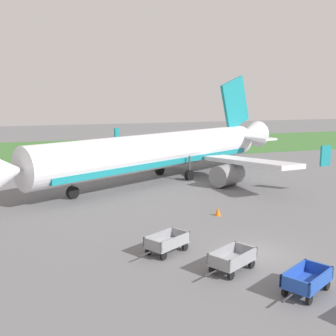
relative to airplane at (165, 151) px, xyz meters
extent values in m
plane|color=slate|center=(-1.76, -21.63, -3.05)|extent=(220.00, 220.00, 0.00)
cube|color=#3D7033|center=(-1.76, 28.70, -3.02)|extent=(220.00, 28.00, 0.06)
cylinder|color=silver|center=(-0.92, -0.47, 0.10)|extent=(28.33, 17.10, 3.70)
cube|color=teal|center=(-0.92, -0.47, -0.92)|extent=(25.58, 15.56, 0.56)
cone|color=silver|center=(-15.56, -8.07, 0.10)|extent=(4.51, 4.69, 3.63)
cone|color=silver|center=(14.31, 7.42, 0.60)|extent=(5.61, 5.19, 3.52)
cube|color=silver|center=(6.59, -5.99, -0.57)|extent=(3.82, 13.19, 1.35)
cube|color=teal|center=(11.92, -10.55, 0.38)|extent=(1.11, 0.30, 1.90)
cylinder|color=gray|center=(4.78, -5.17, -1.92)|extent=(3.81, 3.34, 2.10)
cube|color=silver|center=(-1.10, 8.84, -0.57)|extent=(11.56, 10.43, 1.35)
cube|color=teal|center=(-1.76, 15.82, 0.38)|extent=(0.87, 0.97, 1.90)
cylinder|color=gray|center=(-1.47, 6.89, -1.92)|extent=(3.81, 3.34, 2.10)
cube|color=teal|center=(11.33, 5.88, 4.85)|extent=(5.47, 3.07, 6.88)
cube|color=silver|center=(12.99, 3.13, 0.70)|extent=(2.63, 5.42, 0.24)
cube|color=silver|center=(10.04, 8.81, 0.70)|extent=(4.97, 4.93, 0.24)
cylinder|color=#4C4C51|center=(-10.24, -5.31, -1.48)|extent=(0.20, 0.20, 2.04)
cylinder|color=black|center=(-10.24, -5.31, -2.50)|extent=(1.18, 0.91, 1.10)
cylinder|color=#4C4C51|center=(2.32, -1.28, -1.48)|extent=(0.20, 0.20, 2.04)
cylinder|color=black|center=(2.32, -1.28, -2.50)|extent=(1.18, 0.91, 1.10)
cylinder|color=#4C4C51|center=(0.29, 2.63, -1.48)|extent=(0.20, 0.20, 2.04)
cylinder|color=black|center=(0.29, 2.63, -2.50)|extent=(1.18, 0.91, 1.10)
cube|color=#234CB2|center=(-2.18, -26.62, -2.57)|extent=(2.86, 2.41, 0.08)
cube|color=#234CB2|center=(-1.87, -27.19, -2.26)|extent=(2.25, 1.26, 0.55)
cube|color=#234CB2|center=(-2.48, -26.04, -2.26)|extent=(2.25, 1.26, 0.55)
cube|color=#234CB2|center=(-3.24, -27.18, -2.26)|extent=(0.75, 1.28, 0.55)
cube|color=#234CB2|center=(-1.12, -26.05, -2.26)|extent=(0.75, 1.28, 0.55)
cylinder|color=#2D2D33|center=(-3.77, -27.46, -2.61)|extent=(0.92, 0.54, 0.08)
cylinder|color=black|center=(-2.74, -27.55, -2.83)|extent=(0.46, 0.35, 0.44)
cylinder|color=black|center=(-3.27, -26.56, -2.83)|extent=(0.46, 0.35, 0.44)
cylinder|color=black|center=(-1.09, -26.67, -2.83)|extent=(0.46, 0.35, 0.44)
cylinder|color=black|center=(-1.61, -25.68, -2.83)|extent=(0.46, 0.35, 0.44)
cube|color=gray|center=(-4.21, -23.33, -2.57)|extent=(2.86, 2.41, 0.08)
cube|color=gray|center=(-3.91, -23.90, -2.26)|extent=(2.26, 1.26, 0.55)
cube|color=gray|center=(-4.52, -22.75, -2.26)|extent=(2.26, 1.26, 0.55)
cube|color=gray|center=(-5.27, -23.89, -2.26)|extent=(0.74, 1.28, 0.55)
cube|color=gray|center=(-3.15, -22.76, -2.26)|extent=(0.74, 1.28, 0.55)
cylinder|color=#2D2D33|center=(-5.80, -24.17, -2.61)|extent=(0.92, 0.54, 0.08)
cylinder|color=black|center=(-4.78, -24.26, -2.83)|extent=(0.46, 0.35, 0.44)
cylinder|color=black|center=(-5.30, -23.27, -2.83)|extent=(0.46, 0.35, 0.44)
cylinder|color=black|center=(-3.12, -23.38, -2.83)|extent=(0.46, 0.35, 0.44)
cylinder|color=black|center=(-3.65, -22.39, -2.83)|extent=(0.46, 0.35, 0.44)
cube|color=gray|center=(-6.57, -19.90, -2.57)|extent=(2.87, 2.46, 0.08)
cube|color=gray|center=(-6.25, -20.46, -2.26)|extent=(2.22, 1.33, 0.55)
cube|color=gray|center=(-6.90, -19.33, -2.26)|extent=(2.22, 1.33, 0.55)
cube|color=gray|center=(-7.61, -20.50, -2.26)|extent=(0.78, 1.26, 0.55)
cube|color=gray|center=(-5.53, -19.30, -2.26)|extent=(0.78, 1.26, 0.55)
cylinder|color=#2D2D33|center=(-8.13, -20.79, -2.61)|extent=(0.91, 0.57, 0.08)
cylinder|color=black|center=(-7.11, -20.85, -2.83)|extent=(0.46, 0.36, 0.44)
cylinder|color=black|center=(-7.66, -19.88, -2.83)|extent=(0.46, 0.36, 0.44)
cylinder|color=black|center=(-5.48, -19.92, -2.83)|extent=(0.46, 0.36, 0.44)
cylinder|color=black|center=(-6.04, -18.95, -2.83)|extent=(0.46, 0.36, 0.44)
cone|color=orange|center=(-0.57, -14.12, -2.75)|extent=(0.47, 0.47, 0.61)
camera|label=1|loc=(-13.89, -41.22, 5.81)|focal=44.39mm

